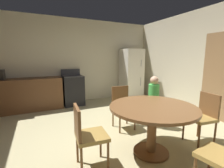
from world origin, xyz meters
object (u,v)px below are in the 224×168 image
(oven_range, at_px, (73,90))
(refrigerator, at_px, (131,74))
(dining_table, at_px, (152,115))
(chair_north, at_px, (122,104))
(person_child, at_px, (153,100))
(chair_west, at_px, (87,133))
(chair_east, at_px, (203,115))

(oven_range, xyz_separation_m, refrigerator, (2.10, -0.05, 0.41))
(dining_table, bearing_deg, chair_north, 87.36)
(dining_table, bearing_deg, person_child, 49.03)
(chair_north, bearing_deg, dining_table, -0.00)
(refrigerator, height_order, chair_west, refrigerator)
(refrigerator, distance_m, chair_west, 3.94)
(refrigerator, bearing_deg, chair_west, -130.78)
(refrigerator, bearing_deg, person_child, -111.44)
(person_child, bearing_deg, refrigerator, -160.47)
(chair_west, distance_m, chair_east, 2.01)
(person_child, bearing_deg, chair_west, -27.09)
(person_child, bearing_deg, oven_range, -112.13)
(oven_range, height_order, chair_north, oven_range)
(dining_table, distance_m, chair_west, 1.01)
(chair_east, bearing_deg, chair_north, -42.58)
(chair_west, xyz_separation_m, person_child, (1.66, 0.67, 0.08))
(chair_north, relative_size, chair_east, 1.00)
(refrigerator, distance_m, chair_north, 2.57)
(dining_table, height_order, chair_east, chair_east)
(oven_range, relative_size, chair_east, 1.26)
(dining_table, height_order, chair_west, chair_west)
(chair_east, bearing_deg, refrigerator, -92.49)
(chair_east, distance_m, person_child, 0.95)
(chair_north, height_order, chair_west, same)
(chair_east, bearing_deg, person_child, -61.30)
(chair_west, bearing_deg, dining_table, 0.00)
(oven_range, height_order, person_child, oven_range)
(refrigerator, height_order, dining_table, refrigerator)
(dining_table, bearing_deg, refrigerator, 62.98)
(chair_north, bearing_deg, chair_west, -46.14)
(chair_east, height_order, person_child, person_child)
(oven_range, height_order, chair_west, oven_range)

